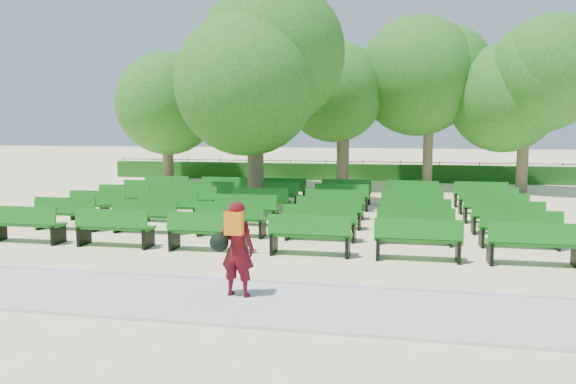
{
  "coord_description": "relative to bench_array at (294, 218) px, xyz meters",
  "views": [
    {
      "loc": [
        3.01,
        -15.95,
        2.88
      ],
      "look_at": [
        -0.01,
        -1.0,
        1.1
      ],
      "focal_mm": 35.0,
      "sensor_mm": 36.0,
      "label": 1
    }
  ],
  "objects": [
    {
      "name": "ground",
      "position": [
        0.16,
        -0.63,
        -0.1
      ],
      "size": [
        120.0,
        120.0,
        0.0
      ],
      "primitive_type": "plane",
      "color": "beige"
    },
    {
      "name": "paving",
      "position": [
        0.16,
        -8.03,
        -0.07
      ],
      "size": [
        30.0,
        2.2,
        0.06
      ],
      "primitive_type": "cube",
      "color": "silver",
      "rests_on": "ground"
    },
    {
      "name": "curb",
      "position": [
        0.16,
        -6.88,
        -0.05
      ],
      "size": [
        30.0,
        0.12,
        0.1
      ],
      "primitive_type": "cube",
      "color": "silver",
      "rests_on": "ground"
    },
    {
      "name": "hedge",
      "position": [
        0.16,
        13.37,
        0.35
      ],
      "size": [
        26.0,
        0.7,
        0.9
      ],
      "primitive_type": "cube",
      "color": "#184D14",
      "rests_on": "ground"
    },
    {
      "name": "fence",
      "position": [
        0.16,
        13.77,
        -0.1
      ],
      "size": [
        26.0,
        0.1,
        1.02
      ],
      "primitive_type": null,
      "color": "black",
      "rests_on": "ground"
    },
    {
      "name": "tree_line",
      "position": [
        0.16,
        9.37,
        -0.1
      ],
      "size": [
        21.8,
        6.8,
        7.04
      ],
      "primitive_type": null,
      "color": "#286A1C",
      "rests_on": "ground"
    },
    {
      "name": "bench_array",
      "position": [
        0.0,
        0.0,
        0.0
      ],
      "size": [
        1.87,
        0.61,
        1.17
      ],
      "rotation": [
        0.0,
        0.0,
        0.02
      ],
      "color": "#116614",
      "rests_on": "ground"
    },
    {
      "name": "tree_among",
      "position": [
        -1.82,
        2.43,
        4.54
      ],
      "size": [
        5.21,
        5.21,
        7.01
      ],
      "color": "brown",
      "rests_on": "ground"
    },
    {
      "name": "person",
      "position": [
        0.52,
        -7.79,
        0.79
      ],
      "size": [
        0.77,
        0.48,
        1.6
      ],
      "rotation": [
        0.0,
        0.0,
        3.04
      ],
      "color": "#4B0A12",
      "rests_on": "ground"
    }
  ]
}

